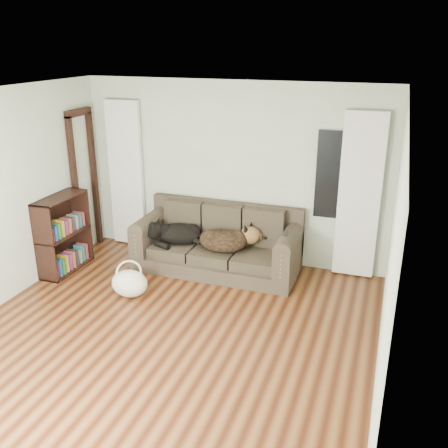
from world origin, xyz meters
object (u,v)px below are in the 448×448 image
(dog_black_lab, at_px, (177,234))
(tote_bag, at_px, (130,284))
(dog_shepherd, at_px, (226,241))
(bookshelf, at_px, (64,237))
(sofa, at_px, (217,240))

(dog_black_lab, relative_size, tote_bag, 1.39)
(dog_shepherd, relative_size, bookshelf, 0.65)
(dog_shepherd, bearing_deg, sofa, -22.76)
(dog_black_lab, bearing_deg, tote_bag, -106.20)
(dog_black_lab, xyz_separation_m, tote_bag, (-0.19, -1.07, -0.32))
(sofa, height_order, dog_shepherd, sofa)
(sofa, relative_size, tote_bag, 4.79)
(sofa, bearing_deg, tote_bag, -125.22)
(bookshelf, bearing_deg, dog_black_lab, 25.12)
(bookshelf, bearing_deg, tote_bag, -17.64)
(sofa, xyz_separation_m, dog_shepherd, (0.17, -0.06, 0.04))
(dog_black_lab, bearing_deg, dog_shepherd, -7.90)
(sofa, bearing_deg, dog_black_lab, -176.22)
(dog_black_lab, relative_size, bookshelf, 0.61)
(dog_shepherd, xyz_separation_m, bookshelf, (-2.20, -0.65, 0.01))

